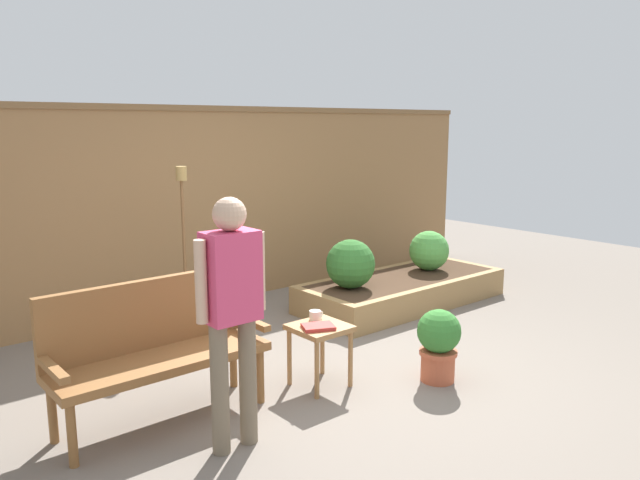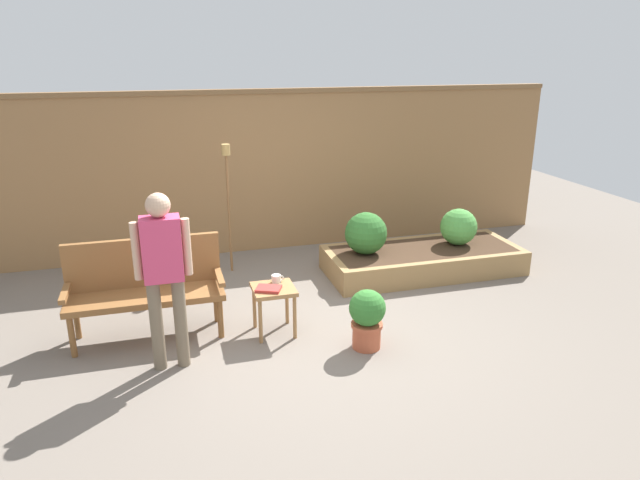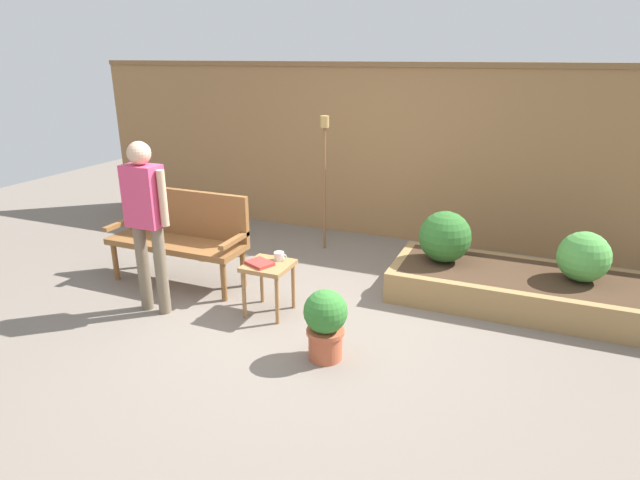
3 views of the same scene
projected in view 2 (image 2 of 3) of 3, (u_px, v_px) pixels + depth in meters
ground_plane at (312, 332)px, 5.61m from camera, size 14.00×14.00×0.00m
fence_back at (260, 171)px, 7.63m from camera, size 8.40×0.14×2.16m
garden_bench at (145, 282)px, 5.41m from camera, size 1.44×0.48×0.94m
side_table at (274, 295)px, 5.47m from camera, size 0.40×0.40×0.48m
cup_on_table at (276, 279)px, 5.55m from camera, size 0.12×0.09×0.08m
book_on_table at (269, 289)px, 5.38m from camera, size 0.28×0.25×0.03m
potted_boxwood at (367, 316)px, 5.22m from camera, size 0.34×0.34×0.57m
raised_planter_bed at (423, 260)px, 7.09m from camera, size 2.40×1.00×0.30m
shrub_near_bench at (366, 233)px, 6.81m from camera, size 0.51×0.51×0.51m
shrub_far_corner at (459, 227)px, 7.14m from camera, size 0.46×0.46×0.46m
tiki_torch at (228, 185)px, 6.81m from camera, size 0.10×0.10×1.59m
person_by_bench at (164, 267)px, 4.71m from camera, size 0.47×0.20×1.56m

